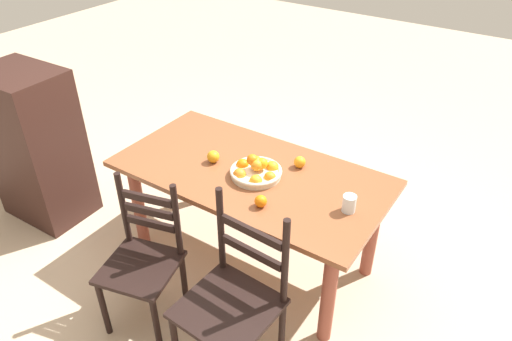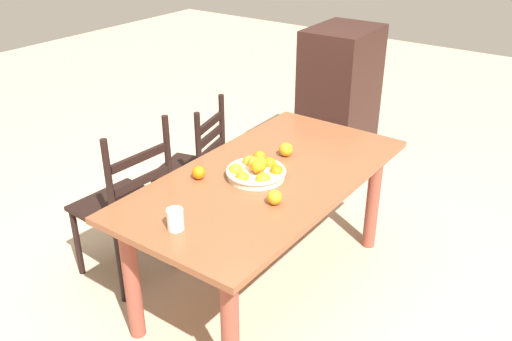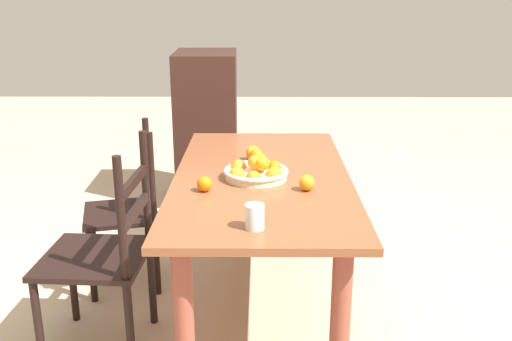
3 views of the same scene
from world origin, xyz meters
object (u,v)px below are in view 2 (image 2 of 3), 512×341
object	(u,v)px
dining_table	(267,194)
orange_loose_1	(275,197)
fruit_bowl	(256,171)
orange_loose_2	(199,173)
orange_loose_0	(286,149)
chair_near_window	(195,170)
cabinet	(339,101)
chair_by_cabinet	(127,207)
drinking_glass	(175,219)

from	to	relation	value
dining_table	orange_loose_1	bearing A→B (deg)	-138.52
fruit_bowl	orange_loose_2	size ratio (longest dim) A/B	4.53
orange_loose_0	orange_loose_1	distance (m)	0.54
fruit_bowl	orange_loose_1	world-z (taller)	fruit_bowl
orange_loose_1	orange_loose_2	bearing A→B (deg)	91.82
chair_near_window	dining_table	bearing A→B (deg)	57.90
dining_table	orange_loose_0	bearing A→B (deg)	10.37
chair_near_window	orange_loose_0	world-z (taller)	chair_near_window
cabinet	chair_by_cabinet	bearing A→B (deg)	170.13
orange_loose_1	orange_loose_0	bearing A→B (deg)	27.36
orange_loose_1	drinking_glass	xyz separation A→B (m)	(-0.43, 0.23, 0.01)
orange_loose_2	chair_near_window	bearing A→B (deg)	44.46
cabinet	drinking_glass	size ratio (longest dim) A/B	11.70
dining_table	cabinet	size ratio (longest dim) A/B	1.46
chair_near_window	fruit_bowl	bearing A→B (deg)	53.03
orange_loose_0	fruit_bowl	bearing A→B (deg)	-176.57
cabinet	drinking_glass	xyz separation A→B (m)	(-2.25, -0.39, 0.20)
chair_by_cabinet	orange_loose_1	size ratio (longest dim) A/B	13.51
dining_table	cabinet	bearing A→B (deg)	14.68
dining_table	orange_loose_0	size ratio (longest dim) A/B	21.52
fruit_bowl	orange_loose_2	bearing A→B (deg)	128.47
chair_by_cabinet	orange_loose_2	distance (m)	0.55
orange_loose_0	cabinet	bearing A→B (deg)	15.47
chair_near_window	chair_by_cabinet	size ratio (longest dim) A/B	0.92
chair_near_window	chair_by_cabinet	distance (m)	0.61
dining_table	drinking_glass	distance (m)	0.68
orange_loose_1	drinking_glass	distance (m)	0.49
dining_table	chair_near_window	xyz separation A→B (m)	(0.23, 0.73, -0.17)
chair_near_window	chair_by_cabinet	xyz separation A→B (m)	(-0.60, -0.02, 0.02)
chair_near_window	cabinet	distance (m)	1.40
cabinet	fruit_bowl	bearing A→B (deg)	-168.30
chair_by_cabinet	cabinet	bearing A→B (deg)	174.76
chair_by_cabinet	cabinet	xyz separation A→B (m)	(1.96, -0.29, 0.12)
chair_near_window	orange_loose_1	distance (m)	1.09
chair_near_window	fruit_bowl	xyz separation A→B (m)	(-0.29, -0.70, 0.32)
dining_table	drinking_glass	bearing A→B (deg)	177.48
orange_loose_0	orange_loose_2	xyz separation A→B (m)	(-0.49, 0.21, -0.00)
dining_table	fruit_bowl	world-z (taller)	fruit_bowl
orange_loose_2	fruit_bowl	bearing A→B (deg)	-51.53
fruit_bowl	orange_loose_0	xyz separation A→B (m)	(0.31, 0.02, -0.00)
orange_loose_0	drinking_glass	distance (m)	0.91
dining_table	chair_by_cabinet	world-z (taller)	chair_by_cabinet
cabinet	orange_loose_2	bearing A→B (deg)	-176.67
fruit_bowl	drinking_glass	bearing A→B (deg)	179.84
cabinet	fruit_bowl	xyz separation A→B (m)	(-1.65, -0.39, 0.19)
orange_loose_1	drinking_glass	size ratio (longest dim) A/B	0.74
chair_by_cabinet	drinking_glass	xyz separation A→B (m)	(-0.29, -0.67, 0.31)
chair_by_cabinet	orange_loose_2	world-z (taller)	chair_by_cabinet
orange_loose_2	drinking_glass	size ratio (longest dim) A/B	0.71
fruit_bowl	orange_loose_0	size ratio (longest dim) A/B	4.04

